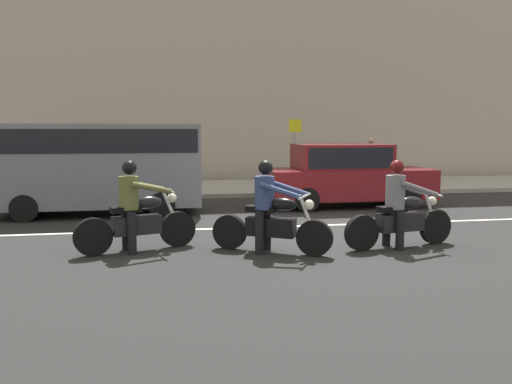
% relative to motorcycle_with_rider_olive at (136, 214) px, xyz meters
% --- Properties ---
extents(ground_plane, '(80.00, 80.00, 0.00)m').
position_rel_motorcycle_with_rider_olive_xyz_m(ground_plane, '(3.21, 0.92, -0.65)').
color(ground_plane, '#242424').
extents(sidewalk_slab, '(40.00, 4.40, 0.14)m').
position_rel_motorcycle_with_rider_olive_xyz_m(sidewalk_slab, '(3.21, 8.92, -0.58)').
color(sidewalk_slab, '#99968E').
rests_on(sidewalk_slab, ground_plane).
extents(building_facade, '(40.00, 1.40, 12.55)m').
position_rel_motorcycle_with_rider_olive_xyz_m(building_facade, '(3.21, 12.32, 5.62)').
color(building_facade, '#A89E8E').
rests_on(building_facade, ground_plane).
extents(lane_marking_stripe, '(18.00, 0.14, 0.01)m').
position_rel_motorcycle_with_rider_olive_xyz_m(lane_marking_stripe, '(3.63, 1.82, -0.65)').
color(lane_marking_stripe, silver).
rests_on(lane_marking_stripe, ground_plane).
extents(motorcycle_with_rider_olive, '(2.08, 0.91, 1.60)m').
position_rel_motorcycle_with_rider_olive_xyz_m(motorcycle_with_rider_olive, '(0.00, 0.00, 0.00)').
color(motorcycle_with_rider_olive, black).
rests_on(motorcycle_with_rider_olive, ground_plane).
extents(motorcycle_with_rider_gray, '(2.22, 0.78, 1.59)m').
position_rel_motorcycle_with_rider_olive_xyz_m(motorcycle_with_rider_gray, '(4.67, -0.49, -0.01)').
color(motorcycle_with_rider_gray, black).
rests_on(motorcycle_with_rider_gray, ground_plane).
extents(motorcycle_with_rider_denim_blue, '(1.94, 1.19, 1.60)m').
position_rel_motorcycle_with_rider_olive_xyz_m(motorcycle_with_rider_denim_blue, '(2.29, -0.49, 0.00)').
color(motorcycle_with_rider_denim_blue, black).
rests_on(motorcycle_with_rider_denim_blue, ground_plane).
extents(parked_sedan_maroon, '(4.53, 1.82, 1.72)m').
position_rel_motorcycle_with_rider_olive_xyz_m(parked_sedan_maroon, '(5.41, 4.50, 0.23)').
color(parked_sedan_maroon, maroon).
rests_on(parked_sedan_maroon, ground_plane).
extents(parked_van_slate_gray, '(5.02, 1.96, 2.25)m').
position_rel_motorcycle_with_rider_olive_xyz_m(parked_van_slate_gray, '(-1.14, 4.26, 0.66)').
color(parked_van_slate_gray, slate).
rests_on(parked_van_slate_gray, ground_plane).
extents(street_sign_post, '(0.44, 0.08, 2.36)m').
position_rel_motorcycle_with_rider_olive_xyz_m(street_sign_post, '(4.98, 8.57, 0.92)').
color(street_sign_post, gray).
rests_on(street_sign_post, sidewalk_slab).
extents(pedestrian_bystander, '(0.34, 0.34, 1.69)m').
position_rel_motorcycle_with_rider_olive_xyz_m(pedestrian_bystander, '(7.84, 8.69, 0.47)').
color(pedestrian_bystander, black).
rests_on(pedestrian_bystander, sidewalk_slab).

